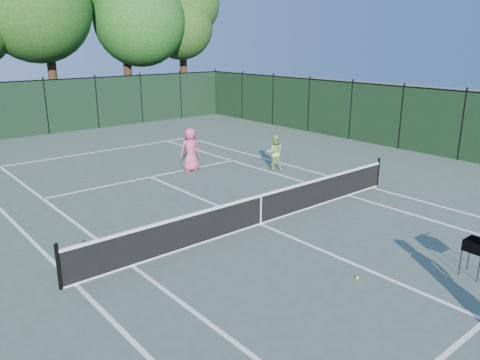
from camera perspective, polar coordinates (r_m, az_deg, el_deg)
ground at (r=13.70m, az=2.49°, el=-5.38°), size 90.00×90.00×0.00m
sideline_doubles_left at (r=11.10m, az=-19.41°, el=-11.89°), size 0.10×23.77×0.01m
sideline_doubles_right at (r=17.67m, az=15.76°, el=-0.89°), size 0.10×23.77×0.01m
sideline_singles_left at (r=11.56m, az=-13.00°, el=-10.15°), size 0.10×23.77×0.01m
sideline_singles_right at (r=16.59m, az=13.06°, el=-1.82°), size 0.10×23.77×0.01m
baseline_far at (r=23.47m, az=-17.48°, el=3.22°), size 10.97×0.10×0.01m
service_line_far at (r=18.66m, az=-10.87°, el=0.37°), size 8.23×0.10×0.01m
center_service_line at (r=13.70m, az=2.49°, el=-5.37°), size 0.10×12.80×0.01m
tennis_net at (r=13.53m, az=2.52°, el=-3.51°), size 11.69×0.09×1.06m
fence_far at (r=28.89m, az=-22.55°, el=8.14°), size 24.00×0.05×3.00m
fence_right at (r=22.91m, az=25.44°, el=5.90°), size 0.05×36.00×3.00m
tree_5 at (r=37.68m, az=-7.16°, el=20.41°), size 5.80×5.80×12.23m
player_pink at (r=19.14m, az=-6.04°, el=3.72°), size 0.95×0.71×1.77m
player_green at (r=19.28m, az=4.24°, el=3.38°), size 0.90×0.87×1.46m
ball_hopper at (r=11.80m, az=26.85°, el=-7.17°), size 0.47×0.47×0.87m
loose_ball_midcourt at (r=11.01m, az=14.08°, el=-11.48°), size 0.07×0.07×0.07m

